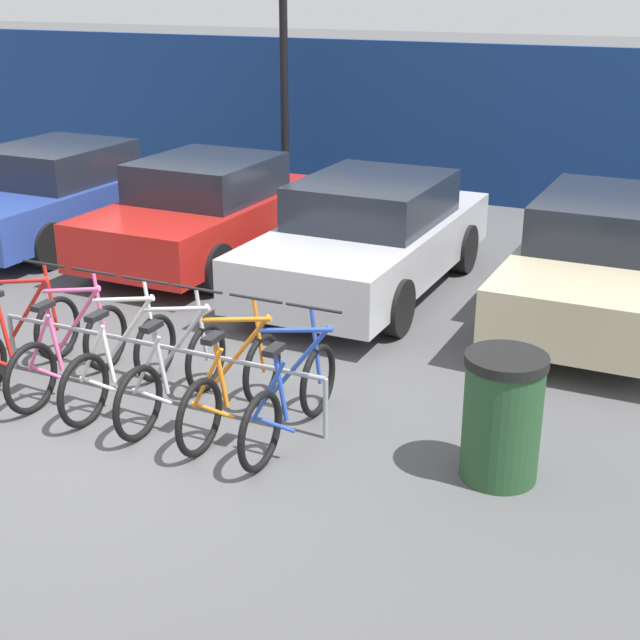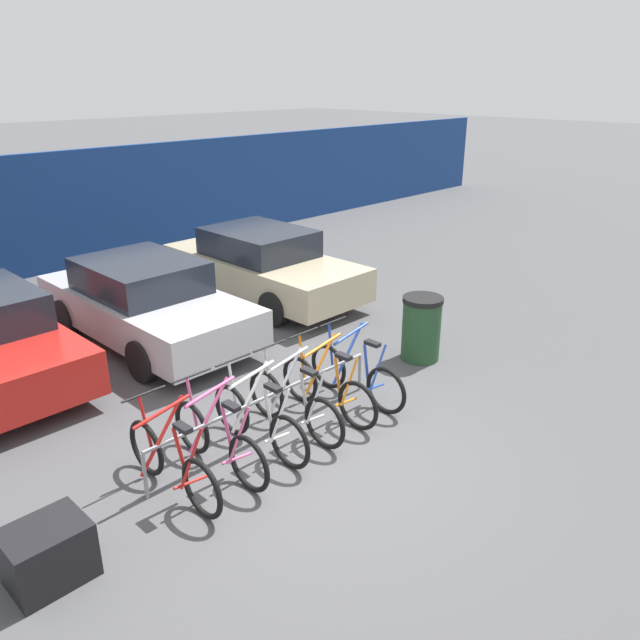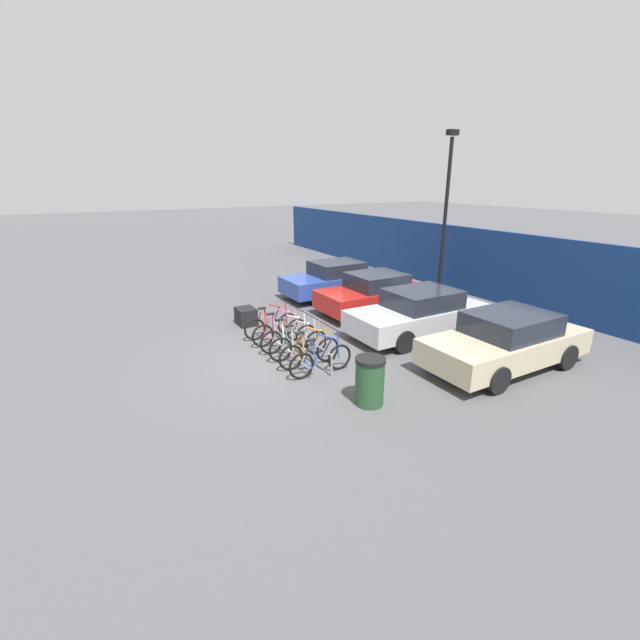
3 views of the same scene
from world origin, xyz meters
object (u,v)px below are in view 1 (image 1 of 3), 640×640
Objects in this scene: bicycle_white at (121,363)px; bicycle_blue at (291,399)px; bike_rack at (154,352)px; bicycle_silver at (174,374)px; bicycle_red at (20,342)px; trash_bin at (502,417)px; car_red at (205,211)px; car_beige at (608,259)px; car_silver at (370,236)px; bicycle_pink at (70,352)px; bicycle_orange at (232,387)px; car_blue at (57,194)px.

bicycle_white is 1.00× the size of bicycle_blue.
bicycle_silver is (0.30, -0.15, -0.11)m from bike_rack.
bicycle_red reaches higher than trash_bin.
bike_rack is 2.03× the size of bicycle_white.
car_beige is (5.30, 0.06, 0.00)m from car_red.
bicycle_red is 2.93m from bicycle_blue.
car_red and car_silver have the same top height.
bicycle_blue is 0.40× the size of car_silver.
car_silver is at bearing 73.84° from bicycle_white.
bike_rack is 3.20m from trash_bin.
bicycle_pink is 1.00× the size of bicycle_orange.
bicycle_white is at bearing -177.22° from trash_bin.
trash_bin is (3.47, 0.17, 0.14)m from bicycle_white.
bicycle_blue is at bearing 0.32° from bicycle_red.
car_silver is (5.05, -0.18, 0.00)m from car_blue.
bicycle_red is (-1.47, -0.15, -0.11)m from bike_rack.
bicycle_silver is at bearing -176.67° from trash_bin.
bicycle_pink and bicycle_orange have the same top height.
bicycle_silver is 4.68m from car_red.
car_silver is at bearing -2.05° from car_blue.
bicycle_orange is at bearing -9.32° from bike_rack.
bicycle_white is at bearing 0.32° from bicycle_red.
bicycle_red is 1.77m from bicycle_silver.
bicycle_red is 1.20m from bicycle_white.
trash_bin is (3.20, 0.02, 0.04)m from bike_rack.
bicycle_white is at bearing 179.22° from bicycle_silver.
car_red is at bearing 124.96° from bicycle_orange.
car_beige is at bearing 5.86° from car_silver.
bicycle_blue is at bearing -0.78° from bicycle_silver.
bicycle_silver is 0.44× the size of car_red.
car_red reaches higher than bicycle_orange.
bicycle_white is at bearing -43.93° from car_blue.
bicycle_orange is (2.37, 0.00, 0.00)m from bicycle_red.
car_red is at bearing 96.90° from bicycle_red.
bicycle_blue is at bearing -76.94° from car_silver.
bicycle_white is at bearing -179.80° from bicycle_orange.
bicycle_red is at bearing -179.80° from bicycle_orange.
car_silver is at bearing 95.17° from bicycle_orange.
bicycle_blue is at bearing -1.98° from bicycle_pink.
bicycle_red is at bearing 177.44° from bicycle_blue.
bicycle_silver is 0.42× the size of car_blue.
bicycle_silver is (1.77, 0.00, 0.00)m from bicycle_red.
car_blue is at bearing 138.89° from bike_rack.
car_beige is (3.06, 4.16, 0.31)m from bicycle_silver.
bicycle_red is at bearing 178.02° from bicycle_pink.
car_red reaches higher than bicycle_silver.
bicycle_red is at bearing 179.22° from bicycle_silver.
bicycle_white reaches higher than bike_rack.
car_blue is (-4.21, 4.06, 0.31)m from bicycle_white.
bike_rack is 1.48m from bicycle_blue.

